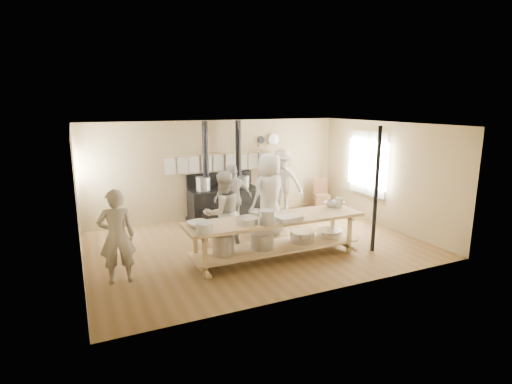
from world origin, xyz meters
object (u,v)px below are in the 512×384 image
Objects in this scene: stove at (223,201)px; prep_table at (276,234)px; cook_far_left at (117,237)px; cook_left at (223,213)px; cook_center at (269,195)px; chair at (322,200)px; cook_right at (233,198)px; cook_by_window at (282,182)px; roasting_pan at (289,219)px.

stove is 3.02m from prep_table.
cook_left is at bearing -161.97° from cook_far_left.
cook_center reaches higher than cook_far_left.
chair is (3.82, 2.15, -0.60)m from cook_left.
prep_table is at bearing -115.48° from chair.
cook_right is 3.28m from chair.
stove reaches higher than cook_right.
cook_center is (0.53, -1.65, 0.45)m from stove.
roasting_pan is at bearing -72.88° from cook_by_window.
stove is at bearing -97.68° from cook_right.
cook_far_left reaches higher than cook_right.
stove reaches higher than prep_table.
cook_far_left reaches higher than prep_table.
cook_far_left is 3.34m from cook_right.
cook_far_left is 1.00× the size of cook_right.
cook_far_left is at bearing 176.48° from prep_table.
cook_left reaches higher than roasting_pan.
cook_left is at bearing -96.27° from cook_by_window.
stove is 1.72m from cook_by_window.
prep_table is at bearing -90.04° from stove.
cook_far_left is 3.67m from cook_center.
cook_right is (0.71, 1.25, -0.04)m from cook_left.
chair is 4.35m from roasting_pan.
stove is 3.37m from roasting_pan.
roasting_pan is (-0.43, -1.70, -0.07)m from cook_center.
cook_left is 1.05× the size of cook_right.
cook_center is at bearing -157.57° from cook_far_left.
cook_left is at bearing 139.06° from prep_table.
cook_left is 3.70× the size of roasting_pan.
cook_by_window is (1.66, -0.17, 0.39)m from stove.
cook_right is at bearing 95.49° from roasting_pan.
cook_far_left is (-2.93, 0.18, 0.30)m from prep_table.
cook_far_left is 2.17m from cook_left.
prep_table is 1.53m from cook_center.
stove is 1.58× the size of cook_far_left.
cook_center is at bearing 68.53° from prep_table.
cook_right is 1.84× the size of chair.
cook_far_left is 0.96× the size of cook_left.
prep_table is at bearing 131.71° from cook_left.
prep_table is at bearing 53.88° from cook_center.
cook_by_window is 3.54m from roasting_pan.
chair is (3.11, 0.90, -0.56)m from cook_right.
cook_center is at bearing -83.97° from cook_by_window.
cook_by_window reaches higher than cook_left.
stove is 1.58× the size of cook_right.
roasting_pan reaches higher than prep_table.
cook_far_left is at bearing 4.21° from cook_center.
stove is 2.90× the size of chair.
stove is 5.59× the size of roasting_pan.
cook_left is 1.52m from cook_center.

